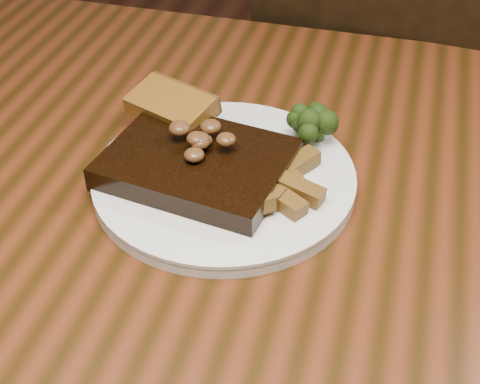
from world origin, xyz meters
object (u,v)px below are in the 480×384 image
(plate, at_px, (224,179))
(potato_wedges, at_px, (276,181))
(dining_table, at_px, (251,285))
(chair_far, at_px, (387,119))
(steak, at_px, (197,164))
(garlic_bread, at_px, (172,120))

(plate, relative_size, potato_wedges, 2.90)
(dining_table, distance_m, chair_far, 0.62)
(steak, distance_m, potato_wedges, 0.09)
(garlic_bread, bearing_deg, steak, -32.60)
(plate, bearing_deg, potato_wedges, -9.90)
(chair_far, relative_size, potato_wedges, 9.67)
(garlic_bread, xyz_separation_m, potato_wedges, (0.14, -0.08, 0.00))
(plate, xyz_separation_m, potato_wedges, (0.06, -0.01, 0.02))
(dining_table, distance_m, steak, 0.15)
(dining_table, xyz_separation_m, garlic_bread, (-0.13, 0.12, 0.12))
(steak, relative_size, garlic_bread, 1.90)
(garlic_bread, height_order, potato_wedges, potato_wedges)
(chair_far, distance_m, steak, 0.63)
(chair_far, bearing_deg, dining_table, 85.00)
(dining_table, xyz_separation_m, plate, (-0.04, 0.05, 0.10))
(dining_table, relative_size, potato_wedges, 16.47)
(dining_table, xyz_separation_m, steak, (-0.07, 0.05, 0.12))
(dining_table, bearing_deg, chair_far, 79.53)
(potato_wedges, bearing_deg, garlic_bread, 150.31)
(chair_far, height_order, potato_wedges, chair_far)
(steak, xyz_separation_m, garlic_bread, (-0.06, 0.08, -0.00))
(garlic_bread, relative_size, potato_wedges, 1.01)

